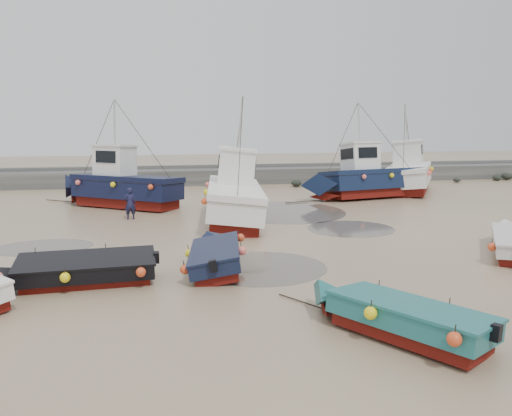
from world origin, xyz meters
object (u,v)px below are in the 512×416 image
(cabin_boat_2, at_px, (366,178))
(cabin_boat_1, at_px, (231,194))
(dinghy_2, at_px, (395,312))
(cabin_boat_0, at_px, (118,184))
(dinghy_1, at_px, (219,252))
(person, at_px, (131,219))
(cabin_boat_3, at_px, (411,172))
(dinghy_4, at_px, (74,267))

(cabin_boat_2, bearing_deg, cabin_boat_1, 108.65)
(dinghy_2, height_order, cabin_boat_0, cabin_boat_0)
(dinghy_1, xyz_separation_m, cabin_boat_2, (11.33, 14.00, 0.80))
(cabin_boat_0, xyz_separation_m, cabin_boat_2, (15.69, 0.43, -0.01))
(cabin_boat_2, bearing_deg, dinghy_1, 129.21)
(cabin_boat_0, bearing_deg, dinghy_2, -124.01)
(dinghy_1, height_order, dinghy_2, same)
(dinghy_2, distance_m, cabin_boat_2, 21.72)
(cabin_boat_0, distance_m, cabin_boat_1, 7.97)
(cabin_boat_0, height_order, cabin_boat_1, same)
(dinghy_1, distance_m, cabin_boat_1, 8.48)
(person, bearing_deg, cabin_boat_2, -175.61)
(dinghy_1, bearing_deg, cabin_boat_3, 53.94)
(dinghy_4, xyz_separation_m, cabin_boat_2, (15.87, 14.97, 0.81))
(cabin_boat_1, bearing_deg, dinghy_2, -76.12)
(dinghy_1, relative_size, cabin_boat_0, 0.69)
(cabin_boat_0, height_order, cabin_boat_3, same)
(cabin_boat_2, relative_size, person, 6.02)
(cabin_boat_0, distance_m, cabin_boat_2, 15.69)
(dinghy_1, height_order, cabin_boat_3, cabin_boat_3)
(cabin_boat_1, height_order, person, cabin_boat_1)
(dinghy_1, height_order, cabin_boat_2, cabin_boat_2)
(dinghy_2, bearing_deg, dinghy_1, 85.05)
(cabin_boat_1, xyz_separation_m, person, (-5.08, 1.15, -1.32))
(dinghy_2, relative_size, dinghy_4, 0.83)
(dinghy_1, relative_size, cabin_boat_1, 0.55)
(cabin_boat_0, bearing_deg, person, -133.23)
(dinghy_2, relative_size, cabin_boat_2, 0.54)
(cabin_boat_0, distance_m, person, 4.44)
(cabin_boat_0, xyz_separation_m, cabin_boat_1, (5.98, -5.27, -0.04))
(dinghy_2, xyz_separation_m, cabin_boat_0, (-7.78, 19.78, 0.81))
(dinghy_2, bearing_deg, dinghy_4, 112.85)
(dinghy_1, bearing_deg, person, 117.63)
(cabin_boat_2, xyz_separation_m, cabin_boat_3, (4.55, 2.70, -0.00))
(cabin_boat_3, bearing_deg, dinghy_2, -86.15)
(cabin_boat_0, relative_size, cabin_boat_2, 0.86)
(dinghy_1, xyz_separation_m, cabin_boat_1, (1.62, 8.29, 0.77))
(dinghy_2, xyz_separation_m, cabin_boat_2, (7.90, 20.22, 0.80))
(dinghy_4, xyz_separation_m, cabin_boat_3, (20.42, 17.67, 0.81))
(dinghy_1, bearing_deg, dinghy_2, -53.65)
(cabin_boat_2, bearing_deg, dinghy_2, 146.84)
(dinghy_4, relative_size, cabin_boat_0, 0.76)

